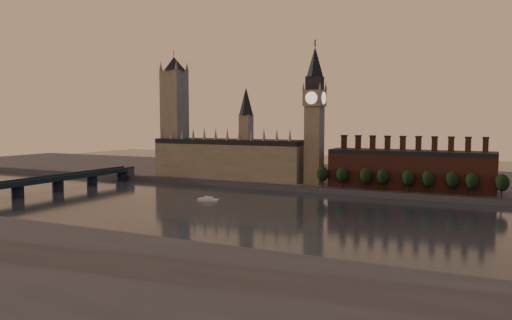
{
  "coord_description": "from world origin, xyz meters",
  "views": [
    {
      "loc": [
        135.04,
        -244.79,
        52.29
      ],
      "look_at": [
        -11.7,
        55.0,
        25.06
      ],
      "focal_mm": 35.0,
      "sensor_mm": 36.0,
      "label": 1
    }
  ],
  "objects_px": {
    "victoria_tower": "(175,112)",
    "big_ben": "(314,113)",
    "westminster_bridge": "(35,184)",
    "river_boat": "(208,199)"
  },
  "relations": [
    {
      "from": "victoria_tower",
      "to": "big_ben",
      "type": "bearing_deg",
      "value": -2.2
    },
    {
      "from": "victoria_tower",
      "to": "big_ben",
      "type": "relative_size",
      "value": 1.01
    },
    {
      "from": "victoria_tower",
      "to": "big_ben",
      "type": "distance_m",
      "value": 130.12
    },
    {
      "from": "westminster_bridge",
      "to": "big_ben",
      "type": "bearing_deg",
      "value": 34.33
    },
    {
      "from": "river_boat",
      "to": "westminster_bridge",
      "type": "bearing_deg",
      "value": -172.1
    },
    {
      "from": "big_ben",
      "to": "westminster_bridge",
      "type": "bearing_deg",
      "value": -145.67
    },
    {
      "from": "big_ben",
      "to": "river_boat",
      "type": "height_order",
      "value": "big_ben"
    },
    {
      "from": "river_boat",
      "to": "victoria_tower",
      "type": "bearing_deg",
      "value": 129.6
    },
    {
      "from": "victoria_tower",
      "to": "big_ben",
      "type": "height_order",
      "value": "victoria_tower"
    },
    {
      "from": "victoria_tower",
      "to": "westminster_bridge",
      "type": "xyz_separation_m",
      "value": [
        -35.0,
        -117.7,
        -51.65
      ]
    }
  ]
}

